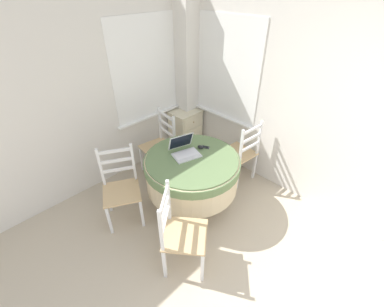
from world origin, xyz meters
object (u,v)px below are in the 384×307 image
round_dining_table (192,170)px  dining_chair_camera_near (180,233)px  computer_mouse (200,147)px  dining_chair_left_flank (121,188)px  laptop (185,150)px  cell_phone (206,147)px  dining_chair_near_back_window (160,146)px  corner_cabinet (186,130)px  dining_chair_near_right_window (241,153)px

round_dining_table → dining_chair_camera_near: size_ratio=1.20×
computer_mouse → dining_chair_left_flank: dining_chair_left_flank is taller
round_dining_table → laptop: size_ratio=2.98×
laptop → dining_chair_left_flank: (-0.76, 0.32, -0.35)m
round_dining_table → cell_phone: 0.35m
round_dining_table → dining_chair_near_back_window: bearing=78.4°
laptop → corner_cabinet: laptop is taller
computer_mouse → dining_chair_camera_near: (-0.93, -0.61, -0.32)m
laptop → round_dining_table: bearing=-90.5°
computer_mouse → dining_chair_left_flank: size_ratio=0.09×
dining_chair_near_right_window → dining_chair_camera_near: size_ratio=1.00×
dining_chair_near_back_window → computer_mouse: bearing=-86.7°
round_dining_table → laptop: bearing=89.5°
laptop → dining_chair_near_right_window: (0.88, -0.25, -0.35)m
dining_chair_near_back_window → dining_chair_left_flank: size_ratio=1.00×
corner_cabinet → laptop: bearing=-134.1°
laptop → dining_chair_near_back_window: 0.83m
dining_chair_camera_near → dining_chair_left_flank: 1.00m
laptop → dining_chair_camera_near: size_ratio=0.40×
computer_mouse → dining_chair_left_flank: bearing=158.7°
round_dining_table → dining_chair_left_flank: size_ratio=1.20×
corner_cabinet → computer_mouse: bearing=-124.4°
laptop → cell_phone: laptop is taller
dining_chair_near_back_window → dining_chair_near_right_window: (0.70, -0.99, 0.00)m
computer_mouse → cell_phone: 0.07m
dining_chair_near_right_window → corner_cabinet: size_ratio=1.35×
cell_phone → dining_chair_left_flank: dining_chair_left_flank is taller
round_dining_table → corner_cabinet: size_ratio=1.62×
dining_chair_left_flank → round_dining_table: bearing=-31.0°
dining_chair_near_right_window → cell_phone: bearing=164.4°
computer_mouse → dining_chair_near_back_window: (-0.05, 0.80, -0.32)m
laptop → corner_cabinet: size_ratio=0.54×
cell_phone → dining_chair_camera_near: size_ratio=0.12×
dining_chair_left_flank → corner_cabinet: dining_chair_left_flank is taller
cell_phone → dining_chair_left_flank: 1.17m
round_dining_table → cell_phone: (0.29, 0.04, 0.20)m
dining_chair_near_right_window → corner_cabinet: bearing=88.7°
computer_mouse → dining_chair_near_back_window: size_ratio=0.09×
cell_phone → dining_chair_near_right_window: (0.59, -0.16, -0.30)m
round_dining_table → dining_chair_near_back_window: 0.89m
cell_phone → dining_chair_near_back_window: bearing=97.6°
dining_chair_left_flank → dining_chair_near_right_window: bearing=-19.5°
dining_chair_near_right_window → dining_chair_near_back_window: bearing=125.2°
dining_chair_near_back_window → cell_phone: bearing=-82.4°
dining_chair_camera_near → corner_cabinet: size_ratio=1.35×
dining_chair_near_right_window → dining_chair_left_flank: same height
dining_chair_near_right_window → computer_mouse: bearing=163.3°
computer_mouse → dining_chair_camera_near: bearing=-146.6°
dining_chair_near_right_window → dining_chair_left_flank: size_ratio=1.00×
round_dining_table → computer_mouse: (0.23, 0.07, 0.21)m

